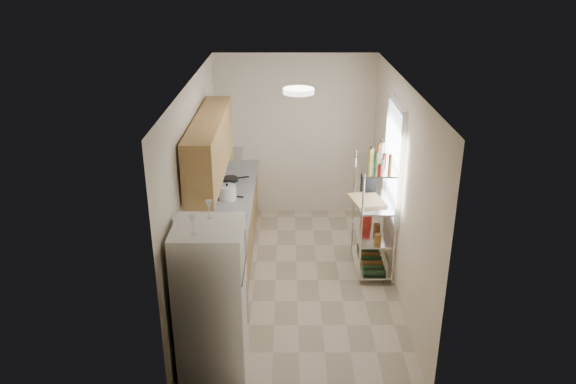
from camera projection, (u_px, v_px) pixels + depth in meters
name	position (u px, v px, depth m)	size (l,w,h in m)	color
room	(297.00, 188.00, 6.86)	(2.52, 4.42, 2.62)	#C1B09C
counter_run	(229.00, 234.00, 7.59)	(0.63, 3.51, 0.90)	#A27845
upper_cabinets	(210.00, 146.00, 6.75)	(0.33, 2.20, 0.72)	#A27845
range_hood	(223.00, 158.00, 7.65)	(0.50, 0.60, 0.12)	#B7BABC
window	(394.00, 160.00, 7.09)	(0.06, 1.00, 1.46)	white
bakers_rack	(375.00, 194.00, 7.21)	(0.45, 0.90, 1.73)	silver
ceiling_dome	(299.00, 91.00, 6.09)	(0.34, 0.34, 0.06)	white
refrigerator	(212.00, 299.00, 5.52)	(0.66, 0.66, 1.60)	white
wine_glass_a	(209.00, 209.00, 5.34)	(0.07, 0.07, 0.19)	silver
wine_glass_b	(193.00, 225.00, 5.02)	(0.07, 0.07, 0.19)	silver
rice_cooker	(227.00, 192.00, 7.53)	(0.24, 0.24, 0.19)	silver
frying_pan_large	(222.00, 195.00, 7.63)	(0.28, 0.28, 0.05)	black
frying_pan_small	(230.00, 179.00, 8.18)	(0.23, 0.23, 0.05)	black
cutting_board	(367.00, 200.00, 7.21)	(0.38, 0.49, 0.03)	tan
espresso_machine	(369.00, 182.00, 7.47)	(0.16, 0.23, 0.27)	black
storage_bag	(366.00, 221.00, 7.54)	(0.10, 0.15, 0.17)	red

